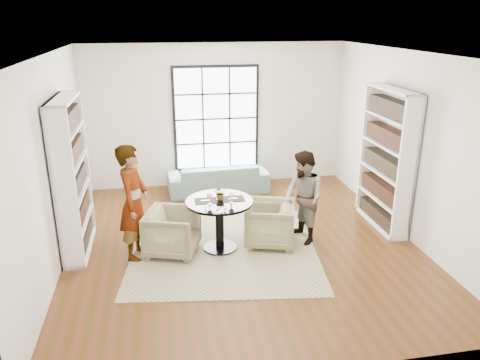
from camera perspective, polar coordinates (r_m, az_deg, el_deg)
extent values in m
plane|color=#5D2B16|center=(7.69, 0.24, -7.72)|extent=(6.00, 6.00, 0.00)
plane|color=silver|center=(10.01, -2.95, 7.82)|extent=(5.50, 0.00, 5.50)
plane|color=silver|center=(7.17, -21.88, 1.72)|extent=(0.00, 6.00, 6.00)
plane|color=silver|center=(8.09, 19.82, 3.87)|extent=(0.00, 6.00, 6.00)
plane|color=silver|center=(4.42, 7.54, -7.80)|extent=(5.50, 0.00, 5.50)
plane|color=white|center=(6.86, 0.28, 15.17)|extent=(6.00, 6.00, 0.00)
cube|color=black|center=(10.00, -2.93, 7.51)|extent=(1.82, 0.06, 2.22)
cube|color=white|center=(9.96, -2.90, 7.47)|extent=(1.70, 0.02, 2.10)
cube|color=tan|center=(7.52, -1.93, -8.36)|extent=(3.24, 3.24, 0.01)
cylinder|color=black|center=(7.52, -2.45, -8.22)|extent=(0.53, 0.53, 0.04)
cylinder|color=black|center=(7.36, -2.49, -5.58)|extent=(0.13, 0.13, 0.75)
cylinder|color=black|center=(7.19, -2.54, -2.66)|extent=(1.04, 1.04, 0.04)
imported|color=slate|center=(9.80, -2.70, 0.29)|extent=(2.11, 0.91, 0.60)
imported|color=tan|center=(7.33, -8.21, -6.30)|extent=(0.98, 0.96, 0.71)
imported|color=tan|center=(7.55, 3.58, -5.35)|extent=(0.96, 0.94, 0.71)
imported|color=gray|center=(7.12, -12.83, -2.69)|extent=(0.58, 0.74, 1.77)
imported|color=gray|center=(7.53, 7.71, -2.20)|extent=(0.74, 0.86, 1.52)
cube|color=black|center=(7.18, -4.20, -2.55)|extent=(0.34, 0.26, 0.01)
cube|color=black|center=(7.24, -0.84, -2.30)|extent=(0.34, 0.26, 0.01)
cylinder|color=silver|center=(7.05, -3.71, -2.95)|extent=(0.07, 0.07, 0.01)
cylinder|color=silver|center=(7.03, -3.72, -2.53)|extent=(0.01, 0.01, 0.11)
sphere|color=maroon|center=(7.00, -3.74, -1.89)|extent=(0.08, 0.08, 0.08)
ellipsoid|color=white|center=(7.00, -3.74, -1.89)|extent=(0.09, 0.09, 0.10)
cylinder|color=silver|center=(7.08, -1.04, -2.79)|extent=(0.07, 0.07, 0.01)
cylinder|color=silver|center=(7.06, -1.05, -2.40)|extent=(0.01, 0.01, 0.10)
sphere|color=maroon|center=(7.04, -1.05, -1.79)|extent=(0.08, 0.08, 0.08)
ellipsoid|color=white|center=(7.04, -1.05, -1.79)|extent=(0.08, 0.08, 0.09)
imported|color=gray|center=(7.19, -2.39, -1.55)|extent=(0.21, 0.18, 0.22)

